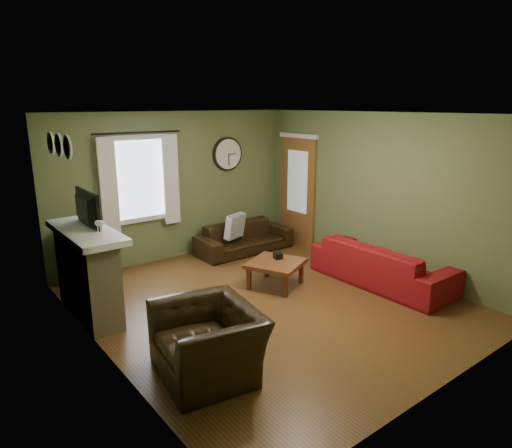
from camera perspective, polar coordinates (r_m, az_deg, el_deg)
floor at (r=6.55m, az=1.47°, el=-9.77°), size 4.60×5.20×0.00m
ceiling at (r=5.95m, az=1.64°, el=13.61°), size 4.60×5.20×0.00m
wall_left at (r=5.04m, az=-19.15°, el=-2.48°), size 0.00×5.20×2.60m
wall_right at (r=7.75m, az=14.85°, el=3.75°), size 0.00×5.20×2.60m
wall_back at (r=8.26m, az=-9.99°, el=4.68°), size 4.60×0.00×2.60m
wall_front at (r=4.51m, az=23.06°, el=-4.89°), size 4.60×0.00×2.60m
fireplace at (r=6.37m, az=-20.29°, el=-6.10°), size 0.40×1.40×1.10m
firebox at (r=6.52m, az=-18.50°, el=-7.84°), size 0.04×0.60×0.55m
mantel at (r=6.21m, az=-20.52°, el=-0.95°), size 0.58×1.60×0.08m
tv at (r=6.30m, az=-20.94°, el=1.25°), size 0.08×0.60×0.35m
tv_screen at (r=6.31m, az=-20.29°, el=1.86°), size 0.02×0.62×0.36m
medallion_left at (r=5.62m, az=-22.49°, el=8.86°), size 0.28×0.28×0.03m
medallion_mid at (r=5.96m, az=-23.43°, el=9.04°), size 0.28×0.28×0.03m
medallion_right at (r=6.30m, az=-24.26°, el=9.21°), size 0.28×0.28×0.03m
window_pane at (r=7.91m, az=-14.48°, el=5.46°), size 1.00×0.02×1.30m
curtain_rod at (r=7.73m, az=-14.55°, el=11.00°), size 0.03×0.03×1.50m
curtain_left at (r=7.63m, az=-17.94°, el=4.49°), size 0.28×0.04×1.55m
curtain_right at (r=8.06m, az=-10.58°, el=5.48°), size 0.28×0.04×1.55m
wall_clock at (r=8.70m, az=-3.51°, el=8.72°), size 0.64×0.06×0.64m
door at (r=9.00m, az=5.28°, el=4.06°), size 0.05×0.90×2.10m
bookshelf at (r=7.67m, az=-20.63°, el=-3.59°), size 0.72×0.31×0.85m
book at (r=7.62m, az=-20.96°, el=0.45°), size 0.23×0.25×0.02m
sofa_brown at (r=8.61m, az=-1.47°, el=-1.71°), size 1.86×0.73×0.54m
pillow_left at (r=8.42m, az=-2.49°, el=-0.14°), size 0.37×0.18×0.36m
pillow_right at (r=8.36m, az=-2.64°, el=-0.26°), size 0.46×0.27×0.44m
sofa_red at (r=7.34m, az=15.42°, el=-4.79°), size 0.87×2.24×0.65m
armchair at (r=4.86m, az=-6.01°, el=-14.43°), size 1.13×1.25×0.72m
coffee_table at (r=7.02m, az=2.46°, el=-6.26°), size 1.00×1.00×0.40m
tissue_box at (r=7.08m, az=2.75°, el=-4.36°), size 0.15×0.15×0.09m
wine_glass_a at (r=5.68m, az=-18.82°, el=-0.65°), size 0.08×0.08×0.22m
wine_glass_b at (r=5.78m, az=-19.16°, el=-0.53°), size 0.07×0.07×0.19m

